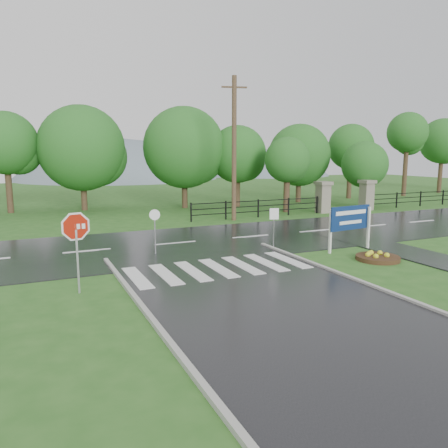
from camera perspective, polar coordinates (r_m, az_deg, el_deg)
name	(u,v)px	position (r m, az deg, el deg)	size (l,w,h in m)	color
ground	(294,315)	(11.93, 9.10, -11.63)	(120.00, 120.00, 0.00)	#2A5D1F
main_road	(175,244)	(20.67, -6.37, -2.61)	(90.00, 8.00, 0.04)	black
walkway	(410,253)	(20.27, 23.08, -3.55)	(2.20, 11.00, 0.04)	#262628
crosswalk	(218,268)	(16.11, -0.79, -5.75)	(6.50, 2.80, 0.02)	silver
curb_left	(242,440)	(7.26, 2.41, -26.40)	(0.15, 24.00, 0.12)	#A3A39B
pillar_west	(323,196)	(31.89, 12.81, 3.53)	(1.00, 1.00, 2.24)	gray
pillar_east	(367,194)	(34.45, 18.13, 3.71)	(1.00, 1.00, 2.24)	gray
fence_west	(258,206)	(29.08, 4.50, 2.30)	(9.58, 0.08, 1.20)	black
hills	(95,271)	(77.45, -16.51, -5.92)	(102.00, 48.00, 48.00)	slate
treeline	(131,209)	(34.29, -12.09, 1.96)	(83.20, 5.20, 10.00)	#1D5B1C
stop_sign	(76,234)	(13.78, -18.76, -1.19)	(1.16, 0.27, 2.65)	#939399
estate_billboard	(350,220)	(19.60, 16.17, 0.49)	(2.27, 0.32, 1.99)	silver
flower_bed	(378,257)	(18.51, 19.44, -4.09)	(1.72, 1.72, 0.34)	#332111
reg_sign_small	(274,220)	(19.39, 6.55, 0.58)	(0.39, 0.16, 1.83)	#939399
reg_sign_round	(155,226)	(18.39, -9.02, -0.20)	(0.44, 0.13, 1.92)	#939399
utility_pole_east	(234,148)	(27.49, 1.33, 9.84)	(1.55, 0.50, 8.87)	#473523
entrance_tree_left	(287,160)	(31.77, 8.27, 8.24)	(3.23, 3.23, 5.37)	#3D2B1C
entrance_tree_right	(365,165)	(36.12, 17.89, 7.37)	(3.60, 3.60, 5.14)	#3D2B1C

